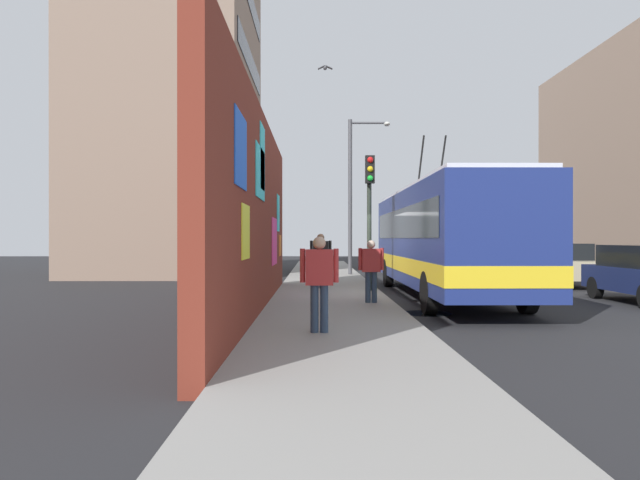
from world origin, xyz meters
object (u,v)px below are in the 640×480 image
at_px(pedestrian_at_curb, 371,266).
at_px(traffic_light, 370,200).
at_px(parked_car_champagne, 558,263).
at_px(pedestrian_near_wall, 319,276).
at_px(city_bus, 442,236).
at_px(parked_car_black, 469,254).
at_px(parked_car_white, 501,258).
at_px(pedestrian_midblock, 320,256).
at_px(street_lamp, 355,186).

height_order(pedestrian_at_curb, traffic_light, traffic_light).
xyz_separation_m(parked_car_champagne, pedestrian_near_wall, (-11.48, 8.94, 0.28)).
relative_size(city_bus, parked_car_champagne, 2.90).
distance_m(pedestrian_at_curb, traffic_light, 3.69).
relative_size(parked_car_black, traffic_light, 1.07).
bearing_deg(parked_car_black, parked_car_white, -180.00).
relative_size(parked_car_white, pedestrian_midblock, 2.37).
bearing_deg(traffic_light, city_bus, -100.29).
bearing_deg(pedestrian_midblock, pedestrian_at_curb, -163.53).
height_order(parked_car_white, pedestrian_at_curb, pedestrian_at_curb).
height_order(pedestrian_near_wall, pedestrian_at_curb, pedestrian_near_wall).
bearing_deg(street_lamp, pedestrian_at_curb, 178.20).
xyz_separation_m(city_bus, traffic_light, (0.39, 2.15, 1.13)).
xyz_separation_m(city_bus, pedestrian_near_wall, (-7.36, 3.74, -0.71)).
xyz_separation_m(parked_car_white, traffic_light, (-10.22, 7.35, 2.12)).
xyz_separation_m(parked_car_champagne, parked_car_black, (12.30, -0.00, 0.00)).
bearing_deg(parked_car_black, pedestrian_midblock, 149.46).
relative_size(city_bus, pedestrian_midblock, 6.74).
xyz_separation_m(parked_car_champagne, pedestrian_midblock, (-2.69, 8.85, 0.36)).
xyz_separation_m(parked_car_champagne, parked_car_white, (6.49, -0.00, -0.00)).
xyz_separation_m(parked_car_white, pedestrian_at_curb, (-13.38, 7.61, 0.23)).
relative_size(parked_car_champagne, parked_car_black, 0.92).
relative_size(pedestrian_at_curb, street_lamp, 0.22).
bearing_deg(pedestrian_midblock, traffic_light, -124.74).
height_order(parked_car_white, pedestrian_midblock, pedestrian_midblock).
height_order(parked_car_champagne, pedestrian_midblock, pedestrian_midblock).
bearing_deg(parked_car_black, traffic_light, 155.37).
xyz_separation_m(parked_car_champagne, street_lamp, (4.57, 7.24, 3.31)).
bearing_deg(city_bus, pedestrian_at_curb, 138.99).
xyz_separation_m(parked_car_black, pedestrian_near_wall, (-23.79, 8.94, 0.28)).
distance_m(parked_car_white, pedestrian_at_curb, 15.39).
bearing_deg(pedestrian_midblock, pedestrian_near_wall, 179.40).
bearing_deg(city_bus, pedestrian_near_wall, 153.09).
distance_m(city_bus, pedestrian_midblock, 3.97).
relative_size(parked_car_white, pedestrian_near_wall, 2.55).
height_order(city_bus, parked_car_champagne, city_bus).
relative_size(parked_car_champagne, traffic_light, 0.99).
relative_size(parked_car_champagne, pedestrian_at_curb, 2.62).
bearing_deg(city_bus, pedestrian_midblock, 68.61).
bearing_deg(city_bus, parked_car_black, -17.57).
height_order(city_bus, traffic_light, city_bus).
xyz_separation_m(city_bus, street_lamp, (8.70, 2.04, 2.32)).
height_order(parked_car_white, parked_car_black, same).
relative_size(pedestrian_midblock, traffic_light, 0.42).
bearing_deg(parked_car_white, parked_car_black, 0.00).
xyz_separation_m(parked_car_white, parked_car_black, (5.81, 0.00, 0.00)).
xyz_separation_m(pedestrian_midblock, street_lamp, (7.27, -1.60, 2.95)).
height_order(pedestrian_near_wall, pedestrian_midblock, pedestrian_midblock).
bearing_deg(pedestrian_near_wall, parked_car_white, -26.44).
relative_size(pedestrian_near_wall, pedestrian_midblock, 0.93).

